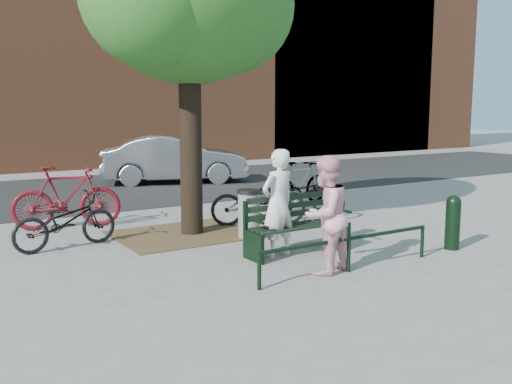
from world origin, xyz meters
TOP-DOWN VIEW (x-y plane):
  - ground at (0.00, 0.00)m, footprint 90.00×90.00m
  - dirt_pit at (-1.00, 2.20)m, footprint 2.40×2.00m
  - road at (0.00, 8.50)m, footprint 40.00×7.00m
  - townhouse_row at (0.17, 16.00)m, footprint 45.00×4.00m
  - park_bench at (-0.00, 0.08)m, footprint 1.74×0.54m
  - guard_railing at (0.00, -1.20)m, footprint 3.06×0.06m
  - person_left at (-0.37, 0.03)m, footprint 0.68×0.50m
  - person_right at (-0.32, -1.05)m, footprint 0.96×0.84m
  - bollard at (2.31, -1.11)m, footprint 0.24×0.24m
  - litter_bin at (-0.12, 1.31)m, footprint 0.43×0.43m
  - bicycle_a at (-3.05, 2.31)m, footprint 1.82×0.88m
  - bicycle_b at (-2.63, 3.88)m, footprint 2.09×1.00m
  - bicycle_c at (0.65, 2.20)m, footprint 1.99×1.34m
  - bicycle_d at (2.72, 3.62)m, footprint 1.80×0.75m
  - bicycle_e at (1.65, 2.27)m, footprint 1.93×1.78m
  - parked_car at (1.83, 8.85)m, footprint 4.62×2.92m

SIDE VIEW (x-z plane):
  - ground at x=0.00m, z-range 0.00..0.00m
  - road at x=0.00m, z-range 0.00..0.01m
  - dirt_pit at x=-1.00m, z-range 0.00..0.02m
  - guard_railing at x=0.00m, z-range 0.15..0.66m
  - litter_bin at x=-0.12m, z-range 0.01..0.88m
  - bicycle_a at x=-3.05m, z-range 0.00..0.92m
  - park_bench at x=0.00m, z-range -0.01..0.97m
  - bollard at x=2.31m, z-range 0.03..0.93m
  - bicycle_c at x=0.65m, z-range 0.00..0.99m
  - bicycle_e at x=1.65m, z-range 0.00..1.03m
  - bicycle_d at x=2.72m, z-range 0.00..1.05m
  - bicycle_b at x=-2.63m, z-range 0.00..1.21m
  - parked_car at x=1.83m, z-range 0.00..1.44m
  - person_right at x=-0.32m, z-range 0.00..1.66m
  - person_left at x=-0.37m, z-range 0.00..1.68m
  - townhouse_row at x=0.17m, z-range -0.75..13.25m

